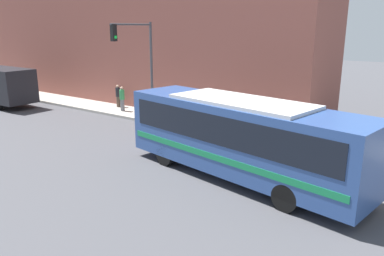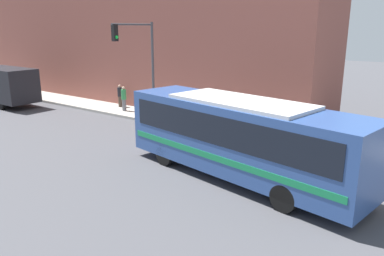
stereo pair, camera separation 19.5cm
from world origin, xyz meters
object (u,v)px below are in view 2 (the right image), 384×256
at_px(city_bus, 239,134).
at_px(fire_hydrant, 248,129).
at_px(pedestrian_near_corner, 120,96).
at_px(pedestrian_mid_block, 124,98).
at_px(parking_meter, 155,105).
at_px(traffic_light_pole, 141,55).

xyz_separation_m(city_bus, fire_hydrant, (5.03, 2.22, -1.26)).
height_order(pedestrian_near_corner, pedestrian_mid_block, pedestrian_mid_block).
relative_size(fire_hydrant, parking_meter, 0.61).
bearing_deg(fire_hydrant, pedestrian_near_corner, 83.39).
relative_size(fire_hydrant, traffic_light_pole, 0.13).
xyz_separation_m(city_bus, pedestrian_near_corner, (6.33, 13.41, -0.82)).
xyz_separation_m(fire_hydrant, pedestrian_mid_block, (0.52, 9.97, 0.48)).
bearing_deg(traffic_light_pole, pedestrian_mid_block, 65.51).
xyz_separation_m(traffic_light_pole, pedestrian_near_corner, (2.20, 4.33, -3.21)).
height_order(city_bus, pedestrian_near_corner, city_bus).
bearing_deg(pedestrian_near_corner, fire_hydrant, -96.61).
relative_size(city_bus, pedestrian_near_corner, 6.44).
distance_m(pedestrian_near_corner, pedestrian_mid_block, 1.45).
bearing_deg(parking_meter, fire_hydrant, -90.00).
relative_size(city_bus, fire_hydrant, 13.52).
bearing_deg(traffic_light_pole, pedestrian_near_corner, 63.11).
bearing_deg(pedestrian_mid_block, city_bus, -114.47).
bearing_deg(pedestrian_mid_block, traffic_light_pole, -114.49).
xyz_separation_m(pedestrian_near_corner, pedestrian_mid_block, (-0.78, -1.22, 0.04)).
relative_size(city_bus, traffic_light_pole, 1.76).
bearing_deg(parking_meter, city_bus, -119.52).
height_order(fire_hydrant, pedestrian_mid_block, pedestrian_mid_block).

